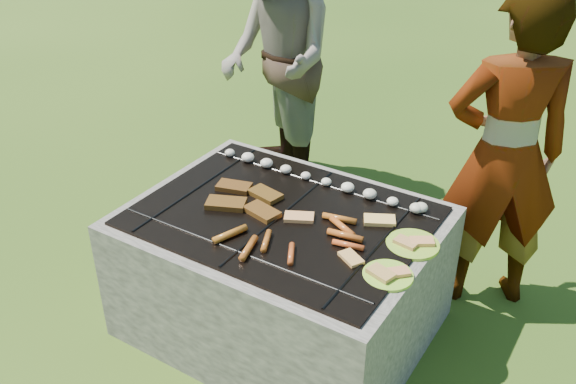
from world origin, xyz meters
name	(u,v)px	position (x,y,z in m)	size (l,w,h in m)	color
lawn	(282,323)	(0.00, 0.00, 0.00)	(60.00, 60.00, 0.00)	#224310
fire_pit	(282,276)	(0.00, 0.00, 0.28)	(1.30, 1.00, 0.62)	#A7A094
mushrooms	(327,181)	(0.04, 0.33, 0.63)	(1.07, 0.08, 0.04)	beige
pork_slabs	(245,199)	(-0.20, 0.00, 0.62)	(0.40, 0.30, 0.03)	brown
sausages	(299,236)	(0.16, -0.12, 0.63)	(0.54, 0.48, 0.03)	#BA621E
bread_on_grate	(344,226)	(0.27, 0.05, 0.62)	(0.45, 0.42, 0.02)	tan
plate_far	(413,244)	(0.56, 0.10, 0.61)	(0.23, 0.23, 0.03)	#B6DE35
plate_near	(388,275)	(0.56, -0.14, 0.61)	(0.19, 0.19, 0.03)	#BBEA38
cook	(505,156)	(0.72, 0.73, 0.78)	(0.57, 0.37, 1.55)	#9F9484
bystander	(276,60)	(-0.78, 1.15, 0.83)	(0.80, 0.63, 1.65)	gray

